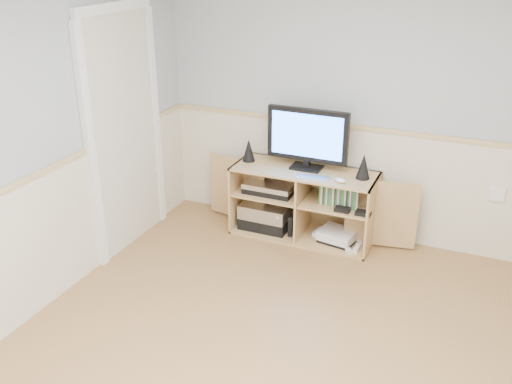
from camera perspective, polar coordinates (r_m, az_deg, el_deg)
room at (r=3.06m, az=3.34°, el=-1.25°), size 4.04×4.54×2.54m
media_cabinet at (r=5.23m, az=4.96°, el=-0.85°), size 2.01×0.48×0.65m
monitor at (r=5.00m, az=5.17°, el=5.53°), size 0.73×0.18×0.55m
speaker_left at (r=5.22m, az=-0.73°, el=4.22°), size 0.11×0.11×0.21m
speaker_right at (r=4.91m, az=10.70°, el=2.55°), size 0.12×0.12×0.22m
keyboard at (r=4.90m, az=5.72°, el=1.47°), size 0.28×0.13×0.01m
mouse at (r=4.83m, az=8.44°, el=1.16°), size 0.11×0.09×0.04m
av_components at (r=5.34m, az=1.21°, el=-1.58°), size 0.53×0.34×0.47m
game_consoles at (r=5.21m, az=8.05°, el=-4.36°), size 0.46×0.31×0.11m
game_cases at (r=5.02m, az=8.42°, el=-0.24°), size 0.34×0.14×0.19m
wall_outlet at (r=5.09m, az=22.96°, el=-0.18°), size 0.12×0.03×0.12m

